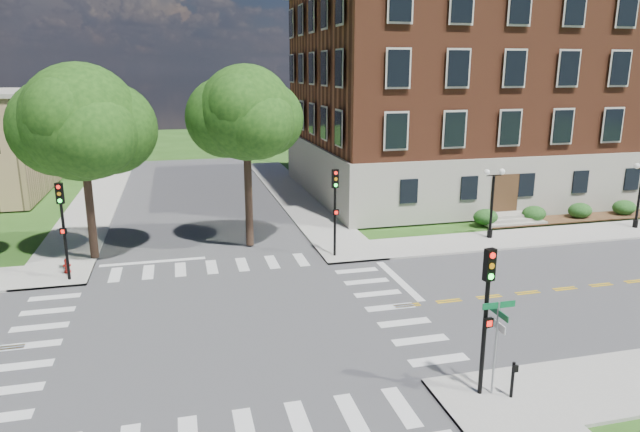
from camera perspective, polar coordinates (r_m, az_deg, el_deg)
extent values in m
plane|color=#254A14|center=(23.87, -9.62, -10.72)|extent=(160.00, 160.00, 0.00)
cube|color=#3D3D3F|center=(23.87, -9.62, -10.71)|extent=(90.00, 12.00, 0.01)
cube|color=#3D3D3F|center=(23.87, -9.62, -10.70)|extent=(12.00, 90.00, 0.01)
cube|color=#9E9B93|center=(39.47, 24.68, -1.58)|extent=(34.00, 3.50, 0.12)
cube|color=#9E9B93|center=(46.62, -2.52, 2.06)|extent=(3.50, 34.00, 0.12)
cube|color=#9E9B93|center=(46.14, -21.72, 0.90)|extent=(3.50, 34.00, 0.12)
cube|color=silver|center=(28.48, 7.87, -6.39)|extent=(0.40, 5.50, 0.00)
cube|color=#A19F8E|center=(51.07, 15.92, 5.08)|extent=(30.00, 20.00, 4.20)
cube|color=brown|center=(50.46, 16.56, 14.07)|extent=(29.55, 19.70, 11.80)
cube|color=#472D19|center=(40.66, 17.97, 2.05)|extent=(2.00, 0.10, 2.80)
cylinder|color=black|center=(32.93, -21.91, -0.32)|extent=(0.44, 0.44, 4.28)
sphere|color=#183D10|center=(32.10, -22.78, 8.64)|extent=(6.06, 6.06, 6.06)
cylinder|color=black|center=(32.97, -7.13, 1.28)|extent=(0.44, 0.44, 4.99)
sphere|color=#183D10|center=(32.20, -7.42, 10.21)|extent=(5.28, 5.28, 5.28)
cylinder|color=black|center=(18.70, 16.06, -11.66)|extent=(0.14, 0.14, 3.80)
cube|color=black|center=(17.80, 16.60, -4.69)|extent=(0.36, 0.28, 1.00)
cylinder|color=red|center=(17.59, 16.89, -3.81)|extent=(0.19, 0.08, 0.18)
cylinder|color=orange|center=(17.70, 16.81, -4.82)|extent=(0.19, 0.08, 0.18)
cylinder|color=#19E533|center=(17.81, 16.73, -5.82)|extent=(0.19, 0.08, 0.18)
cube|color=black|center=(18.31, 16.48, -10.20)|extent=(0.32, 0.17, 0.30)
cylinder|color=black|center=(30.96, 1.50, -0.61)|extent=(0.14, 0.14, 3.80)
cube|color=black|center=(30.42, 1.53, 3.75)|extent=(0.36, 0.28, 1.00)
cylinder|color=red|center=(30.24, 1.60, 4.32)|extent=(0.19, 0.09, 0.18)
cylinder|color=orange|center=(30.30, 1.59, 3.71)|extent=(0.19, 0.09, 0.18)
cylinder|color=#19E533|center=(30.36, 1.59, 3.10)|extent=(0.19, 0.09, 0.18)
cube|color=black|center=(30.64, 1.60, 0.38)|extent=(0.32, 0.18, 0.30)
cylinder|color=black|center=(30.01, -24.12, -2.40)|extent=(0.14, 0.14, 3.80)
cube|color=black|center=(29.46, -24.59, 2.08)|extent=(0.37, 0.30, 1.00)
cylinder|color=red|center=(29.27, -24.70, 2.65)|extent=(0.19, 0.10, 0.18)
cylinder|color=orange|center=(29.33, -24.64, 2.02)|extent=(0.19, 0.10, 0.18)
cylinder|color=#19E533|center=(29.40, -24.57, 1.40)|extent=(0.19, 0.10, 0.18)
cube|color=black|center=(29.69, -24.29, -1.39)|extent=(0.32, 0.20, 0.30)
cylinder|color=black|center=(36.22, 16.61, -1.69)|extent=(0.32, 0.32, 0.50)
cylinder|color=black|center=(35.82, 16.79, 0.85)|extent=(0.16, 0.16, 3.80)
cube|color=black|center=(35.43, 17.02, 3.91)|extent=(1.00, 0.06, 0.06)
sphere|color=white|center=(35.14, 16.35, 4.21)|extent=(0.36, 0.36, 0.36)
sphere|color=white|center=(35.65, 17.74, 4.25)|extent=(0.36, 0.36, 0.36)
cylinder|color=black|center=(42.21, 29.00, -0.67)|extent=(0.32, 0.32, 0.50)
cylinder|color=black|center=(41.86, 29.27, 1.51)|extent=(0.16, 0.16, 3.80)
sphere|color=white|center=(41.16, 29.13, 4.40)|extent=(0.36, 0.36, 0.36)
cylinder|color=gray|center=(18.96, 17.12, -12.54)|extent=(0.07, 0.07, 3.10)
cube|color=#0C6132|center=(18.37, 17.45, -8.50)|extent=(1.10, 0.03, 0.20)
cube|color=#0C6132|center=(18.46, 17.39, -9.21)|extent=(0.03, 1.10, 0.20)
cube|color=silver|center=(18.67, 17.42, -10.46)|extent=(0.03, 0.75, 0.25)
cylinder|color=black|center=(19.37, 18.69, -15.26)|extent=(0.10, 0.10, 1.20)
cube|color=black|center=(19.07, 19.00, -14.24)|extent=(0.14, 0.08, 0.22)
cylinder|color=#B9150E|center=(31.59, -23.91, -5.10)|extent=(0.32, 0.32, 0.10)
cylinder|color=#B9150E|center=(31.51, -23.96, -4.67)|extent=(0.22, 0.22, 0.60)
sphere|color=#B9150E|center=(31.41, -24.02, -4.10)|extent=(0.24, 0.24, 0.24)
cylinder|color=#B9150E|center=(31.49, -23.97, -4.53)|extent=(0.35, 0.12, 0.12)
cylinder|color=#B9150E|center=(31.49, -23.97, -4.53)|extent=(0.12, 0.35, 0.12)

